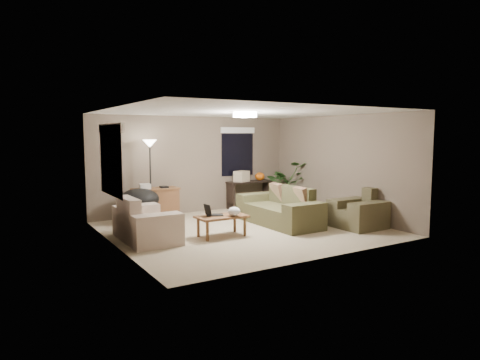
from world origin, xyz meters
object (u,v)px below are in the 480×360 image
floor_lamp (150,153)px  houseplant (286,190)px  loveseat (145,225)px  cat_scratching_post (298,203)px  coffee_table (222,219)px  papasan_chair (140,203)px  console_table (249,192)px  desk (156,203)px  armchair (358,214)px  main_sofa (280,211)px

floor_lamp → houseplant: 3.93m
loveseat → cat_scratching_post: bearing=12.1°
houseplant → cat_scratching_post: size_ratio=2.61×
floor_lamp → coffee_table: bearing=-74.6°
coffee_table → cat_scratching_post: bearing=25.2°
papasan_chair → console_table: bearing=7.7°
desk → floor_lamp: floor_lamp is taller
armchair → coffee_table: 3.08m
houseplant → main_sofa: bearing=-130.4°
coffee_table → floor_lamp: 2.71m
floor_lamp → houseplant: floor_lamp is taller
coffee_table → houseplant: size_ratio=0.77×
armchair → papasan_chair: armchair is taller
desk → armchair: bearing=-42.7°
desk → houseplant: size_ratio=0.84×
main_sofa → armchair: 1.72m
main_sofa → loveseat: size_ratio=1.38×
houseplant → cat_scratching_post: 0.63m
console_table → houseplant: bearing=-33.1°
floor_lamp → cat_scratching_post: 4.09m
floor_lamp → cat_scratching_post: bearing=-13.0°
floor_lamp → cat_scratching_post: (3.75, -0.86, -1.38)m
main_sofa → houseplant: houseplant is taller
console_table → cat_scratching_post: 1.40m
loveseat → console_table: loveseat is taller
cat_scratching_post → console_table: bearing=126.6°
main_sofa → desk: (-2.22, 2.03, 0.08)m
papasan_chair → cat_scratching_post: bearing=-9.3°
coffee_table → console_table: 3.44m
armchair → cat_scratching_post: size_ratio=2.00×
main_sofa → desk: 3.00m
loveseat → houseplant: size_ratio=1.23×
cat_scratching_post → loveseat: bearing=-167.9°
coffee_table → armchair: bearing=-15.2°
papasan_chair → armchair: bearing=-36.6°
papasan_chair → desk: bearing=28.7°
floor_lamp → cat_scratching_post: size_ratio=3.82×
desk → cat_scratching_post: desk is taller
loveseat → coffee_table: loveseat is taller
loveseat → desk: bearing=64.3°
desk → floor_lamp: (-0.14, -0.07, 1.22)m
loveseat → floor_lamp: size_ratio=0.84×
loveseat → console_table: bearing=29.3°
houseplant → cat_scratching_post: (-0.02, -0.56, -0.29)m
console_table → houseplant: 1.01m
console_table → cat_scratching_post: size_ratio=2.60×
armchair → desk: bearing=137.3°
armchair → papasan_chair: (-3.95, 2.94, 0.17)m
coffee_table → desk: (-0.50, 2.40, 0.02)m
floor_lamp → papasan_chair: bearing=-150.3°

